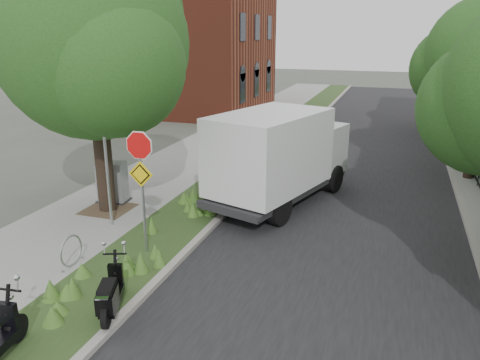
% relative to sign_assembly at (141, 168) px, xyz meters
% --- Properties ---
extents(ground, '(120.00, 120.00, 0.00)m').
position_rel_sign_assembly_xyz_m(ground, '(1.40, -0.58, -2.33)').
color(ground, '#4C5147').
rests_on(ground, ground).
extents(sidewalk_near, '(3.50, 60.00, 0.12)m').
position_rel_sign_assembly_xyz_m(sidewalk_near, '(-2.85, 9.42, -2.27)').
color(sidewalk_near, gray).
rests_on(sidewalk_near, ground).
extents(verge, '(2.00, 60.00, 0.12)m').
position_rel_sign_assembly_xyz_m(verge, '(-0.10, 9.42, -2.27)').
color(verge, '#2D421C').
rests_on(verge, ground).
extents(kerb_near, '(0.20, 60.00, 0.13)m').
position_rel_sign_assembly_xyz_m(kerb_near, '(0.90, 9.42, -2.26)').
color(kerb_near, '#9E9991').
rests_on(kerb_near, ground).
extents(road, '(7.00, 60.00, 0.01)m').
position_rel_sign_assembly_xyz_m(road, '(4.40, 9.42, -2.32)').
color(road, black).
rests_on(road, ground).
extents(kerb_far, '(0.20, 60.00, 0.13)m').
position_rel_sign_assembly_xyz_m(kerb_far, '(7.90, 9.42, -2.26)').
color(kerb_far, '#9E9991').
rests_on(kerb_far, ground).
extents(street_tree_main, '(6.21, 5.54, 7.66)m').
position_rel_sign_assembly_xyz_m(street_tree_main, '(-2.68, 2.28, 2.48)').
color(street_tree_main, black).
rests_on(street_tree_main, ground).
extents(bare_post, '(0.08, 0.08, 4.00)m').
position_rel_sign_assembly_xyz_m(bare_post, '(-1.80, 1.22, -0.21)').
color(bare_post, '#A5A8AD').
rests_on(bare_post, ground).
extents(bike_hoop, '(0.06, 0.78, 0.77)m').
position_rel_sign_assembly_xyz_m(bike_hoop, '(-1.30, -1.18, -1.83)').
color(bike_hoop, '#A5A8AD').
rests_on(bike_hoop, ground).
extents(sign_assembly, '(0.94, 0.08, 3.22)m').
position_rel_sign_assembly_xyz_m(sign_assembly, '(0.00, 0.00, 0.00)').
color(sign_assembly, '#A5A8AD').
rests_on(sign_assembly, ground).
extents(fence_far, '(0.04, 24.00, 1.00)m').
position_rel_sign_assembly_xyz_m(fence_far, '(8.60, 9.42, -1.66)').
color(fence_far, black).
rests_on(fence_far, ground).
extents(brick_building, '(9.40, 10.40, 8.30)m').
position_rel_sign_assembly_xyz_m(brick_building, '(-8.10, 21.42, 1.88)').
color(brick_building, maroon).
rests_on(brick_building, ground).
extents(far_tree_c, '(4.37, 3.89, 5.93)m').
position_rel_sign_assembly_xyz_m(far_tree_c, '(8.34, 17.46, 1.63)').
color(far_tree_c, black).
rests_on(far_tree_c, ground).
extents(scooter_near, '(0.73, 1.53, 0.76)m').
position_rel_sign_assembly_xyz_m(scooter_near, '(0.73, -2.65, -1.84)').
color(scooter_near, black).
rests_on(scooter_near, ground).
extents(box_truck, '(3.81, 6.15, 2.60)m').
position_rel_sign_assembly_xyz_m(box_truck, '(2.18, 4.80, -0.63)').
color(box_truck, '#262628').
rests_on(box_truck, ground).
extents(utility_cabinet, '(1.05, 0.76, 1.31)m').
position_rel_sign_assembly_xyz_m(utility_cabinet, '(-2.85, 2.92, -1.58)').
color(utility_cabinet, '#262628').
rests_on(utility_cabinet, ground).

